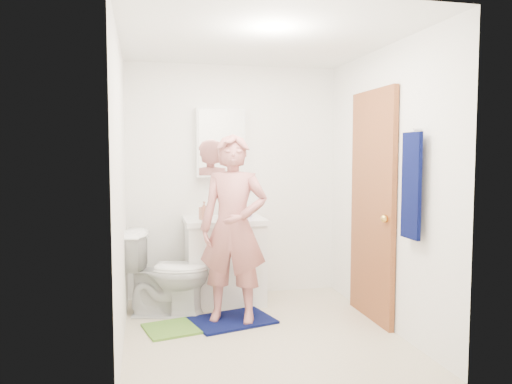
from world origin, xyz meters
TOP-DOWN VIEW (x-y plane):
  - floor at (0.00, 0.00)m, footprint 2.20×2.40m
  - ceiling at (0.00, 0.00)m, footprint 2.20×2.40m
  - wall_back at (0.00, 1.21)m, footprint 2.20×0.02m
  - wall_front at (0.00, -1.21)m, footprint 2.20×0.02m
  - wall_left at (-1.11, 0.00)m, footprint 0.02×2.40m
  - wall_right at (1.11, 0.00)m, footprint 0.02×2.40m
  - vanity_cabinet at (-0.15, 0.91)m, footprint 0.75×0.55m
  - countertop at (-0.15, 0.91)m, footprint 0.79×0.59m
  - sink_basin at (-0.15, 0.91)m, footprint 0.40×0.40m
  - faucet at (-0.15, 1.09)m, footprint 0.03×0.03m
  - medicine_cabinet at (-0.15, 1.14)m, footprint 0.50×0.12m
  - mirror_panel at (-0.15, 1.08)m, footprint 0.46×0.01m
  - door at (1.07, 0.15)m, footprint 0.05×0.80m
  - door_knob at (1.03, -0.17)m, footprint 0.07×0.07m
  - towel at (1.03, -0.57)m, footprint 0.03×0.24m
  - towel_hook at (1.07, -0.57)m, footprint 0.06×0.02m
  - toilet at (-0.73, 0.65)m, footprint 0.85×0.60m
  - bath_mat at (-0.18, 0.32)m, footprint 0.80×0.66m
  - green_rug at (-0.68, 0.24)m, footprint 0.59×0.53m
  - soap_dispenser at (-0.36, 0.85)m, footprint 0.10×0.10m
  - toothbrush_cup at (0.10, 0.99)m, footprint 0.14×0.14m
  - man at (-0.17, 0.31)m, footprint 0.70×0.58m

SIDE VIEW (x-z plane):
  - floor at x=0.00m, z-range -0.02..0.00m
  - green_rug at x=-0.68m, z-range 0.00..0.02m
  - bath_mat at x=-0.18m, z-range 0.00..0.02m
  - toilet at x=-0.73m, z-range 0.00..0.79m
  - vanity_cabinet at x=-0.15m, z-range 0.00..0.80m
  - countertop at x=-0.15m, z-range 0.80..0.85m
  - man at x=-0.17m, z-range 0.02..1.66m
  - sink_basin at x=-0.15m, z-range 0.83..0.86m
  - toothbrush_cup at x=0.10m, z-range 0.85..0.94m
  - faucet at x=-0.15m, z-range 0.85..0.97m
  - soap_dispenser at x=-0.36m, z-range 0.85..1.03m
  - door_knob at x=1.03m, z-range 0.91..0.98m
  - door at x=1.07m, z-range 0.00..2.05m
  - wall_back at x=0.00m, z-range 0.00..2.40m
  - wall_front at x=0.00m, z-range 0.00..2.40m
  - wall_left at x=-1.11m, z-range 0.00..2.40m
  - wall_right at x=1.11m, z-range 0.00..2.40m
  - towel at x=1.03m, z-range 0.85..1.65m
  - medicine_cabinet at x=-0.15m, z-range 1.25..1.95m
  - mirror_panel at x=-0.15m, z-range 1.27..1.93m
  - towel_hook at x=1.07m, z-range 1.66..1.68m
  - ceiling at x=0.00m, z-range 2.40..2.42m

